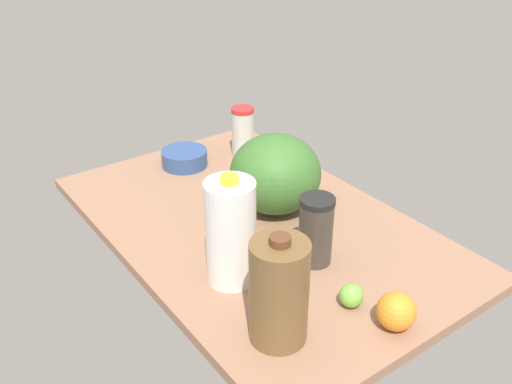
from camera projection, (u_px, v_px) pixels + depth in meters
The scene contains 9 objects.
countertop at pixel (256, 227), 164.30cm from camera, with size 120.00×76.00×3.00cm, color #91684F.
shaker_bottle at pixel (316, 230), 142.92cm from camera, with size 8.95×8.95×18.55cm.
watermelon at pixel (275, 174), 164.99cm from camera, with size 26.59×26.59×23.16cm, color #38682A.
mixing_bowl at pixel (184, 158), 194.44cm from camera, with size 15.58×15.58×5.56cm, color #2F4980.
milk_jug at pixel (231, 232), 134.48cm from camera, with size 12.10×12.10×28.50cm.
chocolate_milk_jug at pixel (279, 292), 117.49cm from camera, with size 12.52×12.52×25.71cm.
tumbler_cup at pixel (243, 132), 198.10cm from camera, with size 7.86×7.86×17.94cm.
orange_far_back at pixel (396, 311), 123.73cm from camera, with size 8.72×8.72×8.72cm, color orange.
lime_beside_bowl at pixel (351, 296), 130.71cm from camera, with size 5.66×5.66×5.66cm, color #6EB941.
Camera 1 is at (112.14, -81.52, 90.25)cm, focal length 40.00 mm.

